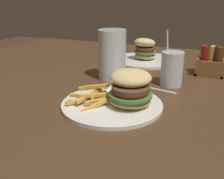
{
  "coord_description": "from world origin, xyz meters",
  "views": [
    {
      "loc": [
        0.34,
        -0.76,
        1.0
      ],
      "look_at": [
        0.09,
        -0.16,
        0.76
      ],
      "focal_mm": 42.0,
      "sensor_mm": 36.0,
      "label": 1
    }
  ],
  "objects_px": {
    "juice_glass": "(172,70)",
    "spoon": "(133,82)",
    "condiment_caddy": "(211,63)",
    "meal_plate_near": "(121,96)",
    "beer_glass": "(113,57)",
    "meal_plate_far": "(145,55)"
  },
  "relations": [
    {
      "from": "meal_plate_near",
      "to": "condiment_caddy",
      "type": "xyz_separation_m",
      "value": [
        0.2,
        0.4,
        0.01
      ]
    },
    {
      "from": "spoon",
      "to": "meal_plate_far",
      "type": "height_order",
      "value": "meal_plate_far"
    },
    {
      "from": "juice_glass",
      "to": "beer_glass",
      "type": "bearing_deg",
      "value": -177.21
    },
    {
      "from": "juice_glass",
      "to": "condiment_caddy",
      "type": "xyz_separation_m",
      "value": [
        0.11,
        0.17,
        -0.01
      ]
    },
    {
      "from": "spoon",
      "to": "condiment_caddy",
      "type": "relative_size",
      "value": 1.8
    },
    {
      "from": "beer_glass",
      "to": "condiment_caddy",
      "type": "bearing_deg",
      "value": 30.29
    },
    {
      "from": "meal_plate_near",
      "to": "meal_plate_far",
      "type": "bearing_deg",
      "value": 98.75
    },
    {
      "from": "meal_plate_far",
      "to": "condiment_caddy",
      "type": "relative_size",
      "value": 2.57
    },
    {
      "from": "spoon",
      "to": "meal_plate_far",
      "type": "xyz_separation_m",
      "value": [
        -0.05,
        0.31,
        0.02
      ]
    },
    {
      "from": "juice_glass",
      "to": "meal_plate_far",
      "type": "xyz_separation_m",
      "value": [
        -0.16,
        0.26,
        -0.02
      ]
    },
    {
      "from": "spoon",
      "to": "beer_glass",
      "type": "bearing_deg",
      "value": -10.98
    },
    {
      "from": "meal_plate_far",
      "to": "spoon",
      "type": "bearing_deg",
      "value": -81.17
    },
    {
      "from": "juice_glass",
      "to": "spoon",
      "type": "bearing_deg",
      "value": -159.1
    },
    {
      "from": "juice_glass",
      "to": "meal_plate_far",
      "type": "bearing_deg",
      "value": 122.11
    },
    {
      "from": "beer_glass",
      "to": "meal_plate_far",
      "type": "height_order",
      "value": "beer_glass"
    },
    {
      "from": "beer_glass",
      "to": "spoon",
      "type": "height_order",
      "value": "beer_glass"
    },
    {
      "from": "meal_plate_near",
      "to": "meal_plate_far",
      "type": "xyz_separation_m",
      "value": [
        -0.08,
        0.49,
        -0.0
      ]
    },
    {
      "from": "condiment_caddy",
      "to": "meal_plate_near",
      "type": "bearing_deg",
      "value": -116.55
    },
    {
      "from": "juice_glass",
      "to": "meal_plate_far",
      "type": "relative_size",
      "value": 0.66
    },
    {
      "from": "meal_plate_far",
      "to": "juice_glass",
      "type": "bearing_deg",
      "value": -57.89
    },
    {
      "from": "beer_glass",
      "to": "meal_plate_near",
      "type": "bearing_deg",
      "value": -62.28
    },
    {
      "from": "juice_glass",
      "to": "spoon",
      "type": "relative_size",
      "value": 0.94
    }
  ]
}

